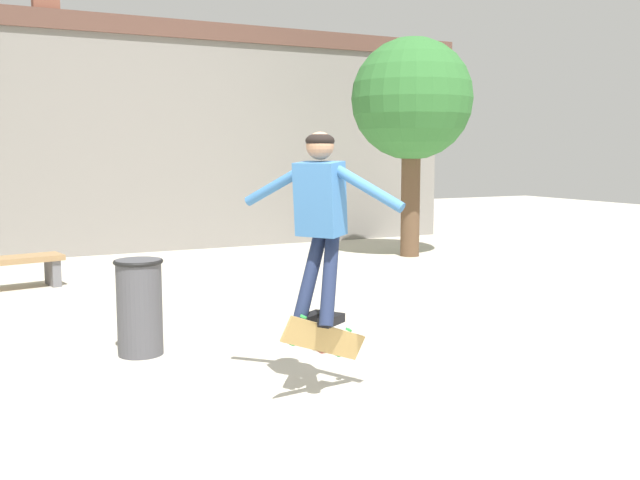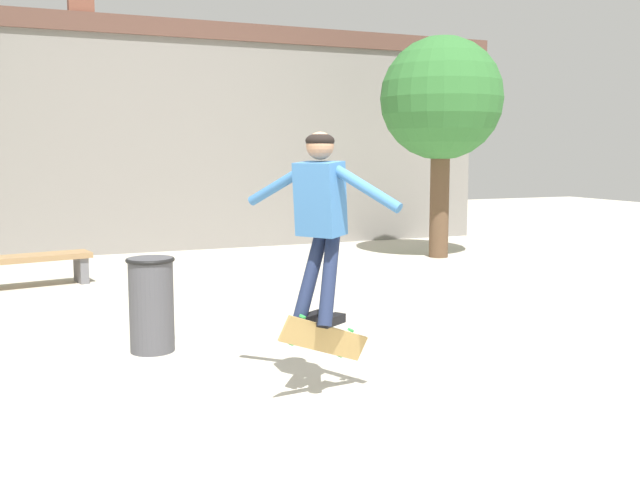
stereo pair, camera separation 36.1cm
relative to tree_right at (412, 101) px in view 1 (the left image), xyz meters
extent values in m
plane|color=beige|center=(-5.15, -6.87, -2.83)|extent=(40.00, 40.00, 0.00)
cube|color=gray|center=(-5.15, 2.85, -0.80)|extent=(15.15, 0.40, 4.07)
cube|color=brown|center=(-5.15, 2.85, 1.41)|extent=(15.90, 0.52, 0.34)
cylinder|color=brown|center=(0.00, 0.00, -1.81)|extent=(0.35, 0.35, 2.05)
sphere|color=#337033|center=(0.00, 0.00, 0.04)|extent=(2.20, 2.20, 2.20)
cube|color=#99754C|center=(-6.95, -0.29, -2.41)|extent=(1.70, 0.78, 0.08)
cube|color=slate|center=(-6.26, -0.16, -2.64)|extent=(0.19, 0.42, 0.38)
cylinder|color=#47474C|center=(-5.91, -4.29, -2.37)|extent=(0.42, 0.42, 0.92)
torus|color=black|center=(-5.91, -4.29, -1.94)|extent=(0.46, 0.46, 0.04)
cube|color=teal|center=(-4.93, -6.15, -1.27)|extent=(0.40, 0.43, 0.57)
sphere|color=#A37556|center=(-4.93, -6.15, -0.87)|extent=(0.29, 0.29, 0.21)
ellipsoid|color=black|center=(-4.93, -6.15, -0.83)|extent=(0.30, 0.30, 0.12)
cylinder|color=#1E2847|center=(-4.98, -6.08, -1.86)|extent=(0.37, 0.21, 0.75)
cube|color=black|center=(-4.95, -6.06, -2.20)|extent=(0.27, 0.22, 0.07)
cylinder|color=#1E2847|center=(-4.89, -6.22, -1.86)|extent=(0.30, 0.33, 0.75)
cube|color=black|center=(-4.86, -6.21, -2.20)|extent=(0.27, 0.22, 0.07)
cylinder|color=teal|center=(-5.15, -5.81, -1.17)|extent=(0.38, 0.54, 0.35)
cylinder|color=teal|center=(-4.71, -6.49, -1.17)|extent=(0.38, 0.54, 0.35)
cube|color=#AD894C|center=(-4.89, -6.15, -2.36)|extent=(0.85, 0.28, 0.50)
cylinder|color=green|center=(-4.62, -6.04, -2.34)|extent=(0.07, 0.07, 0.04)
cylinder|color=green|center=(-4.71, -6.02, -2.55)|extent=(0.07, 0.07, 0.04)
cylinder|color=green|center=(-5.09, -6.19, -2.15)|extent=(0.07, 0.07, 0.04)
cylinder|color=green|center=(-5.18, -6.17, -2.36)|extent=(0.07, 0.07, 0.04)
cube|color=red|center=(-4.29, -4.68, -2.76)|extent=(0.19, 0.79, 0.02)
cylinder|color=silver|center=(-4.18, -4.93, -2.81)|extent=(0.02, 0.05, 0.05)
cylinder|color=silver|center=(-4.38, -4.93, -2.81)|extent=(0.02, 0.05, 0.05)
cylinder|color=silver|center=(-4.19, -4.44, -2.81)|extent=(0.02, 0.05, 0.05)
cylinder|color=silver|center=(-4.39, -4.44, -2.81)|extent=(0.02, 0.05, 0.05)
camera|label=1|loc=(-7.34, -10.97, -0.91)|focal=40.00mm
camera|label=2|loc=(-7.01, -11.12, -0.91)|focal=40.00mm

